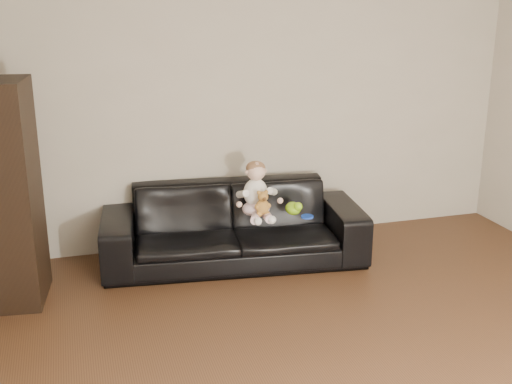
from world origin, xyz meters
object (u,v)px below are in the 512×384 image
object	(u,v)px
cabinet	(7,194)
toy_blue_disc	(307,217)
teddy_bear	(263,203)
toy_rattle	(293,211)
sofa	(233,225)
toy_green	(293,208)
baby	(256,193)

from	to	relation	value
cabinet	toy_blue_disc	xyz separation A→B (m)	(2.44, -0.02, -0.42)
teddy_bear	toy_rattle	world-z (taller)	teddy_bear
sofa	teddy_bear	distance (m)	0.43
toy_green	toy_blue_disc	world-z (taller)	toy_green
sofa	cabinet	size ratio (longest dim) A/B	1.33
sofa	toy_blue_disc	distance (m)	0.67
baby	toy_blue_disc	size ratio (longest dim) A/B	4.50
cabinet	teddy_bear	bearing A→B (deg)	6.57
teddy_bear	toy_blue_disc	bearing A→B (deg)	11.62
teddy_bear	toy_blue_disc	size ratio (longest dim) A/B	1.99
baby	teddy_bear	world-z (taller)	baby
baby	toy_blue_disc	world-z (taller)	baby
cabinet	toy_green	xyz separation A→B (m)	(2.35, 0.09, -0.37)
teddy_bear	toy_green	xyz separation A→B (m)	(0.32, 0.10, -0.11)
sofa	toy_rattle	bearing A→B (deg)	-12.74
cabinet	toy_blue_disc	bearing A→B (deg)	6.47
sofa	baby	xyz separation A→B (m)	(0.18, -0.13, 0.33)
toy_green	toy_blue_disc	size ratio (longest dim) A/B	1.50
baby	toy_green	distance (m)	0.37
teddy_bear	toy_green	world-z (taller)	teddy_bear
cabinet	teddy_bear	distance (m)	2.05
toy_blue_disc	toy_green	bearing A→B (deg)	130.86
sofa	baby	distance (m)	0.39
baby	toy_rattle	bearing A→B (deg)	3.33
cabinet	baby	xyz separation A→B (m)	(2.02, 0.14, -0.20)
toy_blue_disc	baby	bearing A→B (deg)	159.32
sofa	toy_green	xyz separation A→B (m)	(0.51, -0.18, 0.16)
toy_green	baby	bearing A→B (deg)	171.30
baby	teddy_bear	distance (m)	0.16
teddy_bear	toy_green	size ratio (longest dim) A/B	1.33
toy_blue_disc	teddy_bear	bearing A→B (deg)	178.97
toy_rattle	toy_blue_disc	bearing A→B (deg)	-47.52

